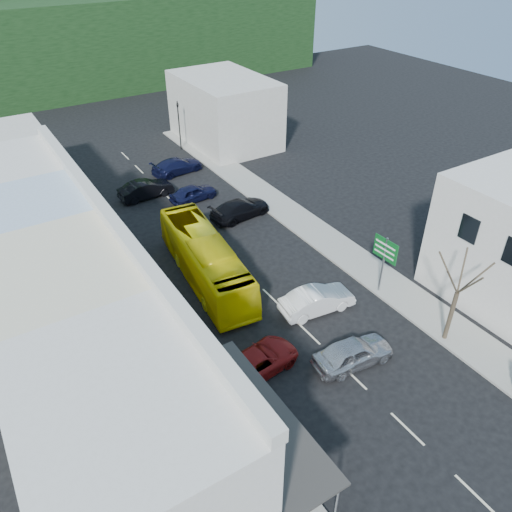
# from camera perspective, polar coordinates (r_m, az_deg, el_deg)

# --- Properties ---
(ground) EXTENTS (120.00, 120.00, 0.00)m
(ground) POSITION_cam_1_polar(r_m,az_deg,el_deg) (30.59, 6.05, -8.80)
(ground) COLOR black
(ground) RESTS_ON ground
(sidewalk_left) EXTENTS (3.00, 52.00, 0.15)m
(sidewalk_left) POSITION_cam_1_polar(r_m,az_deg,el_deg) (34.85, -14.11, -3.44)
(sidewalk_left) COLOR gray
(sidewalk_left) RESTS_ON ground
(sidewalk_right) EXTENTS (3.00, 52.00, 0.15)m
(sidewalk_right) POSITION_cam_1_polar(r_m,az_deg,el_deg) (40.61, 5.99, 3.36)
(sidewalk_right) COLOR gray
(sidewalk_right) RESTS_ON ground
(shopfront_row) EXTENTS (8.25, 30.00, 8.00)m
(shopfront_row) POSITION_cam_1_polar(r_m,az_deg,el_deg) (27.86, -21.27, -5.59)
(shopfront_row) COLOR beige
(shopfront_row) RESTS_ON ground
(distant_block_left) EXTENTS (8.00, 10.00, 6.00)m
(distant_block_left) POSITION_cam_1_polar(r_m,az_deg,el_deg) (47.66, -26.89, 8.55)
(distant_block_left) COLOR #B7B2A8
(distant_block_left) RESTS_ON ground
(distant_block_right) EXTENTS (8.00, 12.00, 7.00)m
(distant_block_right) POSITION_cam_1_polar(r_m,az_deg,el_deg) (56.32, -3.62, 16.28)
(distant_block_right) COLOR #B7B2A8
(distant_block_right) RESTS_ON ground
(hillside) EXTENTS (80.00, 26.00, 14.00)m
(hillside) POSITION_cam_1_polar(r_m,az_deg,el_deg) (84.45, -24.57, 21.87)
(hillside) COLOR black
(hillside) RESTS_ON ground
(bus) EXTENTS (3.79, 11.81, 3.10)m
(bus) POSITION_cam_1_polar(r_m,az_deg,el_deg) (33.92, -5.79, -0.51)
(bus) COLOR yellow
(bus) RESTS_ON ground
(car_silver) EXTENTS (4.56, 2.22, 1.40)m
(car_silver) POSITION_cam_1_polar(r_m,az_deg,el_deg) (28.72, 11.01, -10.94)
(car_silver) COLOR #B3B3B8
(car_silver) RESTS_ON ground
(car_white) EXTENTS (4.57, 2.28, 1.40)m
(car_white) POSITION_cam_1_polar(r_m,az_deg,el_deg) (31.84, 6.99, -5.18)
(car_white) COLOR silver
(car_white) RESTS_ON ground
(car_red) EXTENTS (4.80, 2.46, 1.40)m
(car_red) POSITION_cam_1_polar(r_m,az_deg,el_deg) (27.85, 0.23, -11.88)
(car_red) COLOR maroon
(car_red) RESTS_ON ground
(car_black_near) EXTENTS (4.69, 2.36, 1.40)m
(car_black_near) POSITION_cam_1_polar(r_m,az_deg,el_deg) (41.61, -1.82, 5.34)
(car_black_near) COLOR black
(car_black_near) RESTS_ON ground
(car_navy_mid) EXTENTS (4.55, 2.22, 1.40)m
(car_navy_mid) POSITION_cam_1_polar(r_m,az_deg,el_deg) (44.55, -7.19, 7.14)
(car_navy_mid) COLOR black
(car_navy_mid) RESTS_ON ground
(car_black_far) EXTENTS (4.49, 2.03, 1.40)m
(car_black_far) POSITION_cam_1_polar(r_m,az_deg,el_deg) (45.79, -12.45, 7.37)
(car_black_far) COLOR black
(car_black_far) RESTS_ON ground
(car_navy_far) EXTENTS (4.69, 2.39, 1.40)m
(car_navy_far) POSITION_cam_1_polar(r_m,az_deg,el_deg) (50.01, -8.99, 10.11)
(car_navy_far) COLOR black
(car_navy_far) RESTS_ON ground
(pedestrian_left) EXTENTS (0.49, 0.66, 1.70)m
(pedestrian_left) POSITION_cam_1_polar(r_m,az_deg,el_deg) (27.42, -7.10, -12.27)
(pedestrian_left) COLOR black
(pedestrian_left) RESTS_ON sidewalk_left
(direction_sign) EXTENTS (0.41, 1.93, 4.25)m
(direction_sign) POSITION_cam_1_polar(r_m,az_deg,el_deg) (33.25, 14.27, -1.11)
(direction_sign) COLOR #0B531D
(direction_sign) RESTS_ON ground
(street_tree) EXTENTS (3.66, 3.66, 7.00)m
(street_tree) POSITION_cam_1_polar(r_m,az_deg,el_deg) (29.93, 22.00, -3.94)
(street_tree) COLOR #3B3124
(street_tree) RESTS_ON ground
(traffic_signal) EXTENTS (1.27, 1.41, 5.19)m
(traffic_signal) POSITION_cam_1_polar(r_m,az_deg,el_deg) (54.93, -8.77, 14.49)
(traffic_signal) COLOR black
(traffic_signal) RESTS_ON ground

